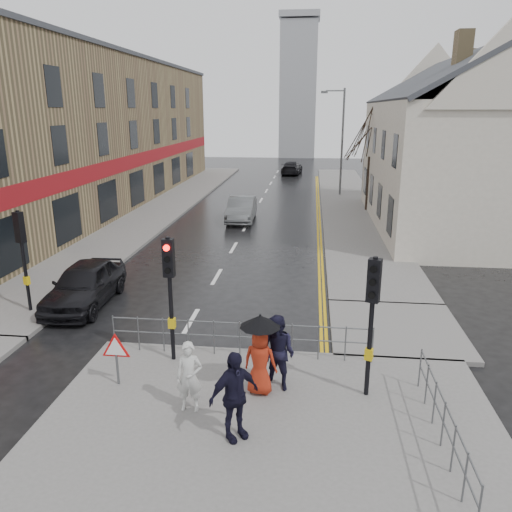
% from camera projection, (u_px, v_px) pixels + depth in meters
% --- Properties ---
extents(ground, '(120.00, 120.00, 0.00)m').
position_uv_depth(ground, '(165.00, 367.00, 13.36)').
color(ground, black).
rests_on(ground, ground).
extents(near_pavement, '(10.00, 9.00, 0.14)m').
position_uv_depth(near_pavement, '(263.00, 461.00, 9.68)').
color(near_pavement, '#605E5B').
rests_on(near_pavement, ground).
extents(left_pavement, '(4.00, 44.00, 0.14)m').
position_uv_depth(left_pavement, '(168.00, 204.00, 35.95)').
color(left_pavement, '#605E5B').
rests_on(left_pavement, ground).
extents(right_pavement, '(4.00, 40.00, 0.14)m').
position_uv_depth(right_pavement, '(349.00, 202.00, 36.47)').
color(right_pavement, '#605E5B').
rests_on(right_pavement, ground).
extents(pavement_bridge_right, '(4.00, 4.20, 0.14)m').
position_uv_depth(pavement_bridge_right, '(395.00, 328.00, 15.50)').
color(pavement_bridge_right, '#605E5B').
rests_on(pavement_bridge_right, ground).
extents(building_left_terrace, '(8.00, 42.00, 10.00)m').
position_uv_depth(building_left_terrace, '(82.00, 134.00, 34.18)').
color(building_left_terrace, '#8D7951').
rests_on(building_left_terrace, ground).
extents(building_right_cream, '(9.00, 16.40, 10.10)m').
position_uv_depth(building_right_cream, '(461.00, 143.00, 27.88)').
color(building_right_cream, beige).
rests_on(building_right_cream, ground).
extents(church_tower, '(5.00, 5.00, 18.00)m').
position_uv_depth(church_tower, '(298.00, 91.00, 69.74)').
color(church_tower, '#95989D').
rests_on(church_tower, ground).
extents(traffic_signal_near_left, '(0.28, 0.27, 3.40)m').
position_uv_depth(traffic_signal_near_left, '(170.00, 278.00, 12.82)').
color(traffic_signal_near_left, black).
rests_on(traffic_signal_near_left, near_pavement).
extents(traffic_signal_near_right, '(0.34, 0.33, 3.40)m').
position_uv_depth(traffic_signal_near_right, '(372.00, 303.00, 11.15)').
color(traffic_signal_near_right, black).
rests_on(traffic_signal_near_right, near_pavement).
extents(traffic_signal_far_left, '(0.34, 0.33, 3.40)m').
position_uv_depth(traffic_signal_far_left, '(22.00, 243.00, 16.11)').
color(traffic_signal_far_left, black).
rests_on(traffic_signal_far_left, left_pavement).
extents(guard_railing_front, '(7.14, 0.04, 1.00)m').
position_uv_depth(guard_railing_front, '(240.00, 331.00, 13.48)').
color(guard_railing_front, '#595B5E').
rests_on(guard_railing_front, near_pavement).
extents(guard_railing_side, '(0.04, 4.54, 1.00)m').
position_uv_depth(guard_railing_side, '(444.00, 415.00, 9.80)').
color(guard_railing_side, '#595B5E').
rests_on(guard_railing_side, near_pavement).
extents(warning_sign, '(0.80, 0.07, 1.35)m').
position_uv_depth(warning_sign, '(116.00, 351.00, 12.00)').
color(warning_sign, '#595B5E').
rests_on(warning_sign, near_pavement).
extents(street_lamp, '(1.83, 0.25, 8.00)m').
position_uv_depth(street_lamp, '(340.00, 135.00, 38.09)').
color(street_lamp, '#595B5E').
rests_on(street_lamp, right_pavement).
extents(tree_near, '(2.40, 2.40, 6.58)m').
position_uv_depth(tree_near, '(372.00, 133.00, 32.07)').
color(tree_near, black).
rests_on(tree_near, right_pavement).
extents(tree_far, '(2.40, 2.40, 5.64)m').
position_uv_depth(tree_far, '(366.00, 138.00, 39.85)').
color(tree_far, black).
rests_on(tree_far, right_pavement).
extents(pedestrian_a, '(0.61, 0.41, 1.63)m').
position_uv_depth(pedestrian_a, '(189.00, 377.00, 10.99)').
color(pedestrian_a, beige).
rests_on(pedestrian_a, near_pavement).
extents(pedestrian_b, '(1.13, 1.05, 1.85)m').
position_uv_depth(pedestrian_b, '(278.00, 353.00, 11.83)').
color(pedestrian_b, black).
rests_on(pedestrian_b, near_pavement).
extents(pedestrian_with_umbrella, '(0.96, 0.96, 1.98)m').
position_uv_depth(pedestrian_with_umbrella, '(260.00, 350.00, 11.59)').
color(pedestrian_with_umbrella, '#9B2512').
rests_on(pedestrian_with_umbrella, near_pavement).
extents(pedestrian_d, '(1.16, 1.09, 1.92)m').
position_uv_depth(pedestrian_d, '(234.00, 396.00, 10.00)').
color(pedestrian_d, black).
rests_on(pedestrian_d, near_pavement).
extents(car_parked, '(1.94, 4.51, 1.52)m').
position_uv_depth(car_parked, '(85.00, 284.00, 17.38)').
color(car_parked, black).
rests_on(car_parked, ground).
extents(car_mid, '(1.67, 4.46, 1.46)m').
position_uv_depth(car_mid, '(242.00, 209.00, 30.54)').
color(car_mid, '#4E5154').
rests_on(car_mid, ground).
extents(car_far, '(2.26, 4.79, 1.35)m').
position_uv_depth(car_far, '(292.00, 168.00, 52.48)').
color(car_far, black).
rests_on(car_far, ground).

